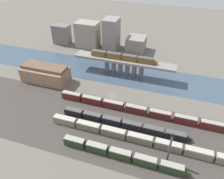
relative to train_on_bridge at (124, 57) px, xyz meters
The scene contains 15 objects.
ground_plane 27.19m from the train_on_bridge, 89.19° to the right, with size 400.00×400.00×0.00m, color #666056.
railbed_yard 49.79m from the train_on_bridge, 89.59° to the right, with size 280.00×42.00×0.01m, color #423D38.
river_water 12.29m from the train_on_bridge, ahead, with size 320.00×27.31×0.01m, color #3D5166.
bridge 4.39m from the train_on_bridge, ahead, with size 63.81×8.03×10.55m.
train_on_bridge is the anchor object (origin of this frame).
train_yard_near 65.80m from the train_on_bridge, 74.31° to the right, with size 52.94×2.88×4.10m.
train_yard_mid 58.11m from the train_on_bridge, 65.57° to the right, with size 87.75×3.00×3.88m.
train_yard_far 48.09m from the train_on_bridge, 73.59° to the right, with size 62.26×2.94×3.48m.
train_yard_outer 39.48m from the train_on_bridge, 62.68° to the right, with size 86.58×2.77×4.13m.
warehouse_building 48.81m from the train_on_bridge, 152.91° to the right, with size 28.11×12.70×10.48m.
signal_tower 67.79m from the train_on_bridge, 59.11° to the right, with size 1.00×0.82×15.21m.
city_block_far_left 68.25m from the train_on_bridge, 152.91° to the left, with size 13.54×8.09×15.37m, color slate.
city_block_left 49.68m from the train_on_bridge, 140.05° to the left, with size 17.54×11.65×19.76m, color gray.
city_block_center 40.34m from the train_on_bridge, 119.26° to the left, with size 10.76×13.34×23.33m, color gray.
city_block_right 37.80m from the train_on_bridge, 90.61° to the left, with size 13.70×14.52×10.67m, color gray.
Camera 1 is at (30.48, -92.47, 74.48)m, focal length 35.00 mm.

